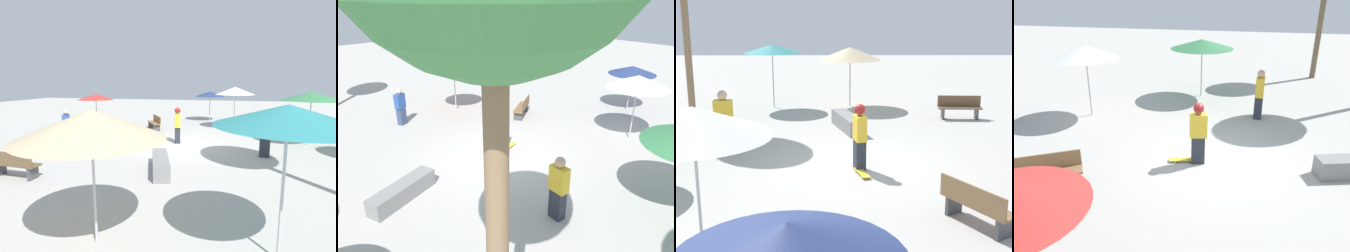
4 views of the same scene
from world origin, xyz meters
The scene contains 7 objects.
ground_plane centered at (0.00, 0.00, 0.00)m, with size 60.00×60.00×0.00m, color #B2AFA8.
skater_main centered at (-0.45, -0.25, 0.93)m, with size 0.50×0.35×1.72m.
skateboard centered at (-0.84, -0.30, 0.06)m, with size 0.82×0.41×0.07m.
bench_far centered at (-3.69, -2.30, 0.43)m, with size 1.60×1.20×0.85m.
shade_umbrella_white centered at (-5.01, 2.45, 2.37)m, with size 2.39×2.39×2.60m.
shade_umbrella_green centered at (-1.40, 5.76, 2.27)m, with size 2.68×2.68×2.47m.
bystander_far centered at (1.10, 3.53, 0.90)m, with size 0.31×0.51×1.80m.
Camera 4 is at (0.90, -8.09, 4.43)m, focal length 35.00 mm.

